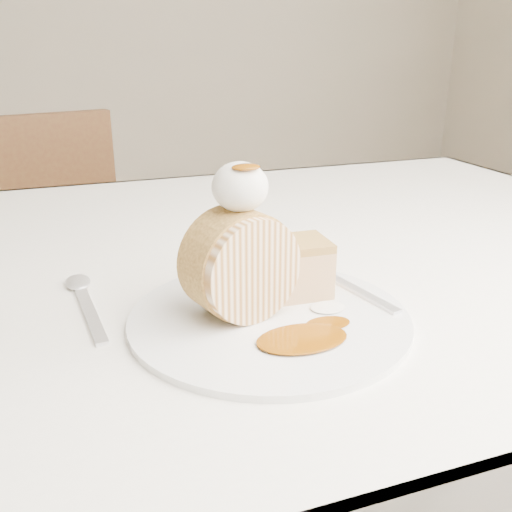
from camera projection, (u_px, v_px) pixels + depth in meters
name	position (u px, v px, depth m)	size (l,w,h in m)	color
table	(218.00, 313.00, 0.77)	(1.40, 0.90, 0.75)	white
chair_far	(35.00, 248.00, 1.54)	(0.49, 0.49, 0.85)	brown
plate	(269.00, 318.00, 0.56)	(0.27, 0.27, 0.01)	white
roulade_slice	(241.00, 265.00, 0.54)	(0.10, 0.10, 0.06)	beige
cake_chunk	(298.00, 271.00, 0.59)	(0.06, 0.06, 0.05)	tan
whipped_cream	(240.00, 187.00, 0.52)	(0.05, 0.05, 0.05)	white
caramel_drizzle	(246.00, 161.00, 0.50)	(0.03, 0.02, 0.01)	#763B04
caramel_pool	(302.00, 338.00, 0.51)	(0.09, 0.06, 0.00)	#763B04
fork	(359.00, 292.00, 0.60)	(0.02, 0.16, 0.00)	silver
spoon	(91.00, 315.00, 0.57)	(0.02, 0.16, 0.00)	silver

